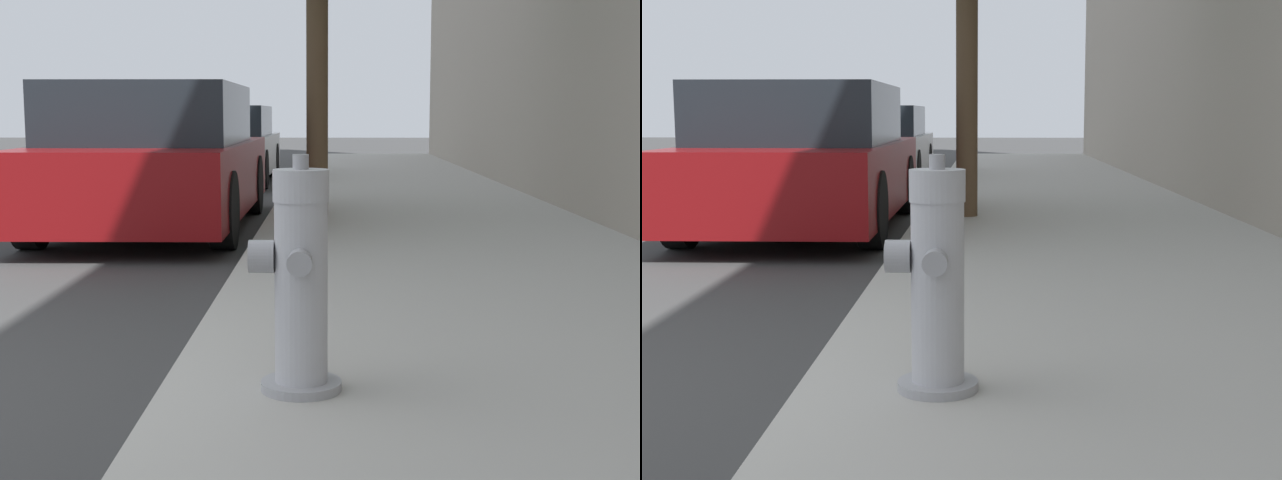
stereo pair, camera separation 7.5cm
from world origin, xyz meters
The scene contains 4 objects.
sidewalk_slab centered at (3.23, 0.00, 0.06)m, with size 3.17×40.00×0.13m.
fire_hydrant centered at (2.18, 0.08, 0.53)m, with size 0.34×0.35×0.88m.
parked_car_near centered at (0.55, 5.71, 0.70)m, with size 1.86×4.46×1.44m.
parked_car_mid centered at (0.41, 11.91, 0.62)m, with size 1.80×4.42×1.28m.
Camera 1 is at (2.30, -3.16, 1.16)m, focal length 50.00 mm.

